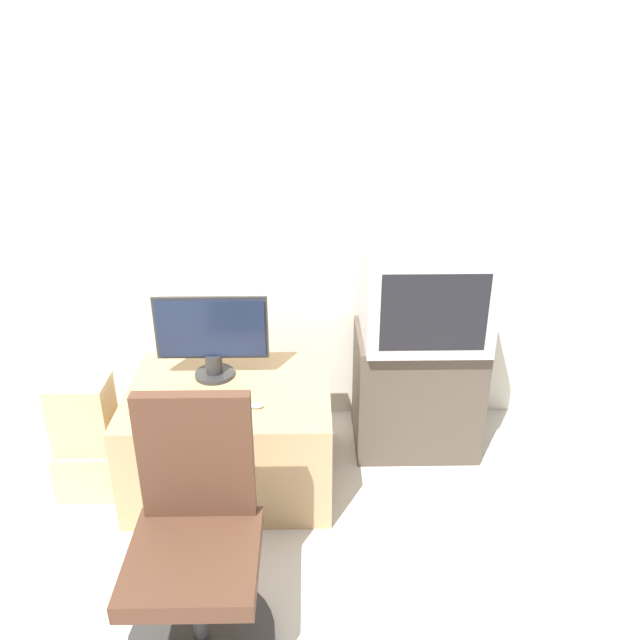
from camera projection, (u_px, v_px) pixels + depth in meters
ground_plane at (291, 593)px, 2.46m from camera, size 12.00×12.00×0.00m
wall_back at (293, 190)px, 3.12m from camera, size 4.40×0.05×2.60m
desk at (232, 435)px, 3.00m from camera, size 0.94×0.73×0.51m
side_stand at (416, 389)px, 3.26m from camera, size 0.63×0.47×0.64m
main_monitor at (212, 336)px, 2.91m from camera, size 0.53×0.19×0.41m
keyboard at (198, 405)px, 2.75m from camera, size 0.36×0.11×0.01m
mouse at (256, 406)px, 2.74m from camera, size 0.06×0.03×0.02m
crt_tv at (425, 292)px, 3.00m from camera, size 0.59×0.51×0.48m
office_chair at (197, 550)px, 2.17m from camera, size 0.53×0.53×0.92m
cardboard_box_lower at (93, 465)px, 3.00m from camera, size 0.28×0.27×0.24m
cardboard_box_upper at (83, 414)px, 2.88m from camera, size 0.26×0.21×0.34m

